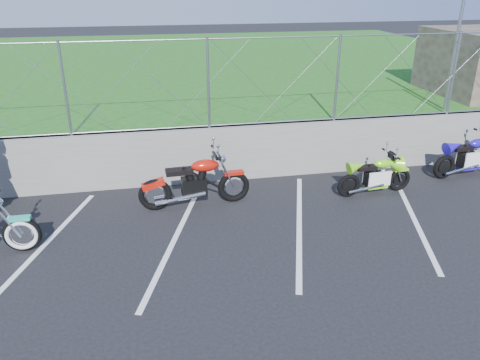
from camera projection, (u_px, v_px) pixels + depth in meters
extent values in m
plane|color=black|center=(181.00, 266.00, 7.82)|extent=(90.00, 90.00, 0.00)
cube|color=slate|center=(167.00, 157.00, 10.72)|extent=(30.00, 0.22, 1.30)
cube|color=#1B5215|center=(154.00, 76.00, 19.73)|extent=(30.00, 20.00, 1.30)
cylinder|color=gray|center=(159.00, 40.00, 9.69)|extent=(28.00, 0.03, 0.03)
cylinder|color=gray|center=(165.00, 128.00, 10.44)|extent=(28.00, 0.03, 0.03)
cylinder|color=gray|center=(455.00, 50.00, 11.52)|extent=(0.08, 0.08, 3.00)
cube|color=silver|center=(40.00, 249.00, 8.29)|extent=(1.49, 4.31, 0.01)
cube|color=silver|center=(176.00, 236.00, 8.72)|extent=(1.49, 4.31, 0.01)
cube|color=silver|center=(299.00, 224.00, 9.15)|extent=(1.49, 4.31, 0.01)
cube|color=silver|center=(411.00, 213.00, 9.58)|extent=(1.49, 4.31, 0.01)
torus|color=black|center=(22.00, 234.00, 8.13)|extent=(0.66, 0.11, 0.66)
cube|color=#2DB797|center=(19.00, 219.00, 8.01)|extent=(0.38, 0.15, 0.06)
torus|color=black|center=(155.00, 195.00, 9.59)|extent=(0.69, 0.16, 0.69)
torus|color=black|center=(234.00, 187.00, 9.96)|extent=(0.69, 0.16, 0.69)
cube|color=black|center=(194.00, 186.00, 9.73)|extent=(0.52, 0.33, 0.38)
ellipsoid|color=red|center=(205.00, 166.00, 9.61)|extent=(0.60, 0.30, 0.26)
cube|color=black|center=(179.00, 171.00, 9.52)|extent=(0.57, 0.29, 0.10)
cube|color=red|center=(234.00, 173.00, 9.83)|extent=(0.43, 0.19, 0.07)
cylinder|color=silver|center=(216.00, 152.00, 9.55)|extent=(0.07, 0.80, 0.03)
torus|color=black|center=(349.00, 186.00, 10.20)|extent=(0.54, 0.13, 0.53)
torus|color=black|center=(399.00, 180.00, 10.50)|extent=(0.54, 0.13, 0.53)
cube|color=black|center=(374.00, 179.00, 10.31)|extent=(0.42, 0.28, 0.30)
ellipsoid|color=#7EE31C|center=(384.00, 163.00, 10.22)|extent=(0.48, 0.25, 0.21)
cube|color=black|center=(366.00, 168.00, 10.14)|extent=(0.46, 0.24, 0.08)
cube|color=#7EE31C|center=(401.00, 169.00, 10.41)|extent=(0.34, 0.16, 0.05)
cylinder|color=silver|center=(391.00, 154.00, 10.18)|extent=(0.07, 0.64, 0.02)
torus|color=black|center=(444.00, 167.00, 11.13)|extent=(0.60, 0.18, 0.60)
cube|color=black|center=(468.00, 160.00, 11.29)|extent=(0.49, 0.33, 0.34)
ellipsoid|color=#2113B7|center=(479.00, 143.00, 11.19)|extent=(0.55, 0.31, 0.23)
cube|color=black|center=(462.00, 148.00, 11.08)|extent=(0.52, 0.30, 0.09)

